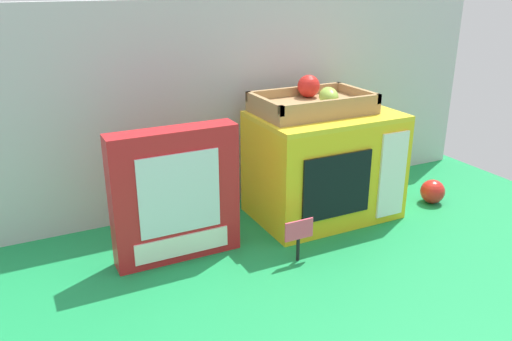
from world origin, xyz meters
TOP-DOWN VIEW (x-y plane):
  - ground_plane at (0.00, 0.00)m, footprint 1.70×1.70m
  - display_back_panel at (0.00, 0.23)m, footprint 1.61×0.03m
  - toy_microwave at (0.19, 0.04)m, footprint 0.36×0.25m
  - food_groups_crate at (0.16, 0.07)m, footprint 0.29×0.18m
  - cookie_set_box at (-0.23, -0.01)m, footprint 0.28×0.06m
  - price_sign at (-0.00, -0.15)m, footprint 0.07×0.01m
  - loose_toy_apple at (0.50, -0.04)m, footprint 0.07×0.07m

SIDE VIEW (x-z plane):
  - ground_plane at x=0.00m, z-range 0.00..0.00m
  - loose_toy_apple at x=0.50m, z-range 0.00..0.07m
  - price_sign at x=0.00m, z-range 0.02..0.12m
  - toy_microwave at x=0.19m, z-range 0.00..0.28m
  - cookie_set_box at x=-0.23m, z-range 0.00..0.30m
  - display_back_panel at x=0.00m, z-range 0.00..0.55m
  - food_groups_crate at x=0.16m, z-range 0.26..0.34m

